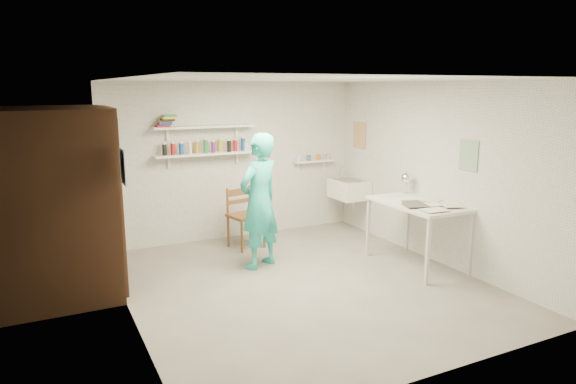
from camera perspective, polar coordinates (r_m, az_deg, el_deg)
name	(u,v)px	position (r m, az deg, el deg)	size (l,w,h in m)	color
floor	(303,284)	(6.27, 1.65, -10.20)	(4.00, 4.50, 0.02)	slate
ceiling	(304,78)	(5.82, 1.79, 12.49)	(4.00, 4.50, 0.02)	silver
wall_back	(234,161)	(7.97, -5.98, 3.47)	(4.00, 0.02, 2.40)	silver
wall_front	(442,235)	(4.13, 16.71, -4.61)	(4.00, 0.02, 2.40)	silver
wall_left	(124,203)	(5.31, -17.80, -1.14)	(0.02, 4.50, 2.40)	silver
wall_right	(437,173)	(7.09, 16.21, 2.06)	(0.02, 4.50, 2.40)	silver
doorway_recess	(112,201)	(6.37, -18.98, -0.99)	(0.02, 0.90, 2.00)	black
corridor_box	(45,203)	(6.31, -25.40, -1.13)	(1.40, 1.50, 2.10)	brown
door_lintel	(107,111)	(6.24, -19.44, 8.48)	(0.06, 1.05, 0.10)	brown
door_jamb_near	(120,210)	(5.89, -18.13, -1.93)	(0.06, 0.10, 2.00)	brown
door_jamb_far	(108,193)	(6.86, -19.39, -0.15)	(0.06, 0.10, 2.00)	brown
shelf_lower	(205,154)	(7.67, -9.17, 4.20)	(1.50, 0.22, 0.03)	white
shelf_upper	(204,127)	(7.63, -9.26, 7.18)	(1.50, 0.22, 0.03)	white
ledge_shelf	(314,161)	(8.46, 2.86, 3.44)	(0.70, 0.14, 0.03)	white
poster_left	(123,167)	(5.30, -17.88, 2.69)	(0.01, 0.28, 0.36)	#334C7F
poster_right_a	(359,135)	(8.43, 7.93, 6.26)	(0.01, 0.34, 0.42)	#995933
poster_right_b	(468,155)	(6.64, 19.41, 3.86)	(0.01, 0.30, 0.38)	#3F724C
belfast_sink	(349,189)	(8.34, 6.80, 0.33)	(0.48, 0.60, 0.30)	white
man	(259,201)	(6.60, -3.20, -1.02)	(0.64, 0.42, 1.76)	#26C1B3
wall_clock	(260,176)	(6.76, -3.18, 1.81)	(0.32, 0.32, 0.04)	beige
wooden_chair	(246,216)	(7.49, -4.70, -2.63)	(0.45, 0.43, 0.96)	brown
work_table	(417,234)	(6.95, 14.12, -4.56)	(0.77, 1.28, 0.86)	silver
desk_lamp	(407,178)	(7.32, 13.04, 1.52)	(0.16, 0.16, 0.16)	silver
spray_cans	(205,147)	(7.65, -9.19, 4.94)	(1.34, 0.06, 0.17)	black
book_stack	(166,121)	(7.47, -13.35, 7.69)	(0.28, 0.14, 0.17)	red
ledge_pots	(314,158)	(8.45, 2.86, 3.85)	(0.48, 0.07, 0.09)	silver
papers	(419,201)	(6.84, 14.30, -0.98)	(0.30, 0.22, 0.03)	silver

